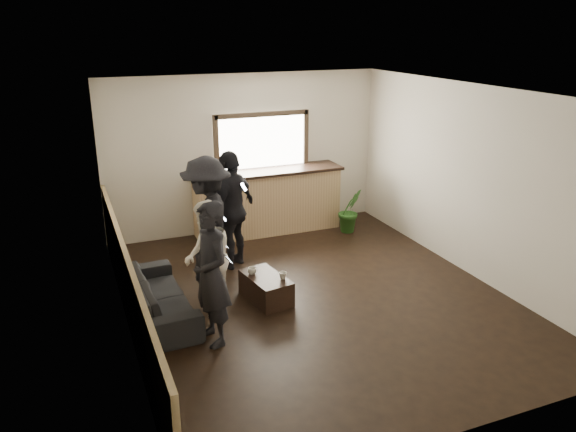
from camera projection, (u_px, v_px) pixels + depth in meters
name	position (u px, v px, depth m)	size (l,w,h in m)	color
ground	(315.00, 297.00, 7.80)	(5.00, 6.00, 0.01)	black
room_shell	(263.00, 202.00, 7.06)	(5.01, 6.01, 2.80)	silver
bar_counter	(267.00, 197.00, 10.06)	(2.70, 0.68, 2.13)	tan
sofa	(158.00, 297.00, 7.21)	(1.84, 0.72, 0.54)	black
coffee_table	(266.00, 288.00, 7.65)	(0.44, 0.79, 0.35)	black
cup_a	(252.00, 271.00, 7.64)	(0.12, 0.12, 0.10)	silver
cup_b	(283.00, 276.00, 7.50)	(0.10, 0.10, 0.10)	silver
potted_plant	(350.00, 210.00, 10.12)	(0.44, 0.35, 0.80)	#2D6623
person_a	(211.00, 274.00, 6.44)	(0.53, 0.70, 1.73)	black
person_b	(208.00, 258.00, 7.16)	(0.66, 0.80, 1.51)	silver
person_c	(208.00, 223.00, 7.87)	(1.13, 1.40, 1.89)	black
person_d	(232.00, 210.00, 8.53)	(1.11, 1.03, 1.83)	black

